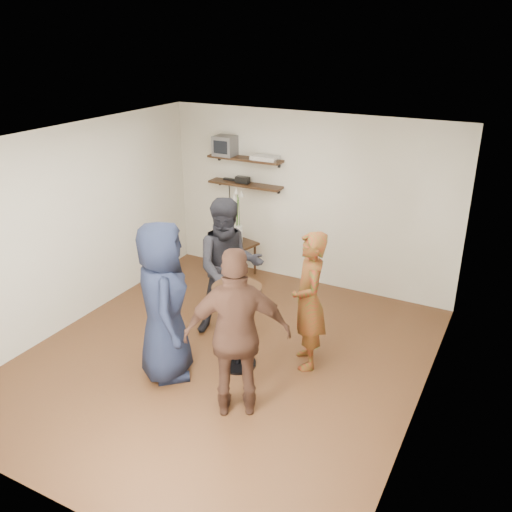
% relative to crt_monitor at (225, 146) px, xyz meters
% --- Properties ---
extents(room, '(4.58, 5.08, 2.68)m').
position_rel_crt_monitor_xyz_m(room, '(1.34, -2.38, -0.72)').
color(room, '#4A2817').
rests_on(room, ground).
extents(shelf_upper, '(1.20, 0.25, 0.04)m').
position_rel_crt_monitor_xyz_m(shelf_upper, '(0.34, 0.00, -0.17)').
color(shelf_upper, black).
rests_on(shelf_upper, room).
extents(shelf_lower, '(1.20, 0.25, 0.04)m').
position_rel_crt_monitor_xyz_m(shelf_lower, '(0.34, 0.00, -0.57)').
color(shelf_lower, black).
rests_on(shelf_lower, room).
extents(crt_monitor, '(0.32, 0.30, 0.30)m').
position_rel_crt_monitor_xyz_m(crt_monitor, '(0.00, 0.00, 0.00)').
color(crt_monitor, '#59595B').
rests_on(crt_monitor, shelf_upper).
extents(dvd_deck, '(0.40, 0.24, 0.06)m').
position_rel_crt_monitor_xyz_m(dvd_deck, '(0.68, 0.00, -0.12)').
color(dvd_deck, silver).
rests_on(dvd_deck, shelf_upper).
extents(radio, '(0.22, 0.10, 0.10)m').
position_rel_crt_monitor_xyz_m(radio, '(0.29, 0.00, -0.50)').
color(radio, black).
rests_on(radio, shelf_lower).
extents(power_strip, '(0.30, 0.05, 0.03)m').
position_rel_crt_monitor_xyz_m(power_strip, '(0.08, 0.05, -0.54)').
color(power_strip, black).
rests_on(power_strip, shelf_lower).
extents(side_table, '(0.58, 0.58, 0.57)m').
position_rel_crt_monitor_xyz_m(side_table, '(0.34, -0.24, -1.54)').
color(side_table, black).
rests_on(side_table, room).
extents(vase_lilies, '(0.19, 0.19, 0.92)m').
position_rel_crt_monitor_xyz_m(vase_lilies, '(0.34, -0.25, -1.16)').
color(vase_lilies, silver).
rests_on(vase_lilies, side_table).
extents(drinks_table, '(0.56, 0.56, 1.02)m').
position_rel_crt_monitor_xyz_m(drinks_table, '(1.55, -2.41, -1.36)').
color(drinks_table, black).
rests_on(drinks_table, room).
extents(wine_glass_fl, '(0.07, 0.07, 0.21)m').
position_rel_crt_monitor_xyz_m(wine_glass_fl, '(1.48, -2.45, -0.85)').
color(wine_glass_fl, silver).
rests_on(wine_glass_fl, drinks_table).
extents(wine_glass_fr, '(0.07, 0.07, 0.21)m').
position_rel_crt_monitor_xyz_m(wine_glass_fr, '(1.62, -2.43, -0.85)').
color(wine_glass_fr, silver).
rests_on(wine_glass_fr, drinks_table).
extents(wine_glass_bl, '(0.07, 0.07, 0.20)m').
position_rel_crt_monitor_xyz_m(wine_glass_bl, '(1.53, -2.35, -0.86)').
color(wine_glass_bl, silver).
rests_on(wine_glass_bl, drinks_table).
extents(wine_glass_br, '(0.07, 0.07, 0.22)m').
position_rel_crt_monitor_xyz_m(wine_glass_br, '(1.58, -2.41, -0.84)').
color(wine_glass_br, silver).
rests_on(wine_glass_br, drinks_table).
extents(person_plaid, '(0.65, 0.72, 1.65)m').
position_rel_crt_monitor_xyz_m(person_plaid, '(2.25, -2.00, -1.19)').
color(person_plaid, '#B01416').
rests_on(person_plaid, room).
extents(person_dark, '(1.11, 1.06, 1.79)m').
position_rel_crt_monitor_xyz_m(person_dark, '(1.07, -1.76, -1.12)').
color(person_dark, black).
rests_on(person_dark, room).
extents(person_navy, '(1.02, 1.07, 1.84)m').
position_rel_crt_monitor_xyz_m(person_navy, '(0.92, -2.93, -1.10)').
color(person_navy, '#151B31').
rests_on(person_navy, room).
extents(person_brown, '(1.14, 0.91, 1.81)m').
position_rel_crt_monitor_xyz_m(person_brown, '(1.96, -3.12, -1.11)').
color(person_brown, '#42271C').
rests_on(person_brown, room).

